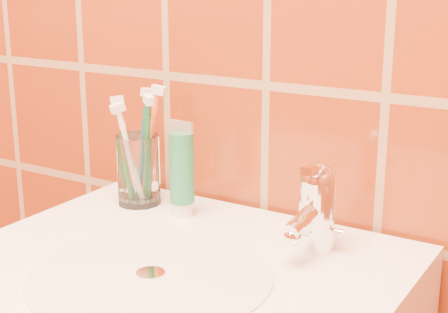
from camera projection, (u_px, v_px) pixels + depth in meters
The scene contains 8 objects.
glass_tumbler at pixel (138, 170), 1.07m from camera, with size 0.07×0.07×0.11m, color white.
toothpaste_tube at pixel (182, 172), 1.02m from camera, with size 0.04×0.04×0.15m.
faucet at pixel (316, 204), 0.90m from camera, with size 0.05×0.11×0.12m.
toothbrush_0 at pixel (130, 156), 1.05m from camera, with size 0.04×0.06×0.17m, color white, non-canonical shape.
toothbrush_1 at pixel (147, 151), 1.05m from camera, with size 0.05×0.04×0.19m, color #1C6A2E, non-canonical shape.
toothbrush_2 at pixel (126, 151), 1.07m from camera, with size 0.06×0.03×0.18m, color #1F772B, non-canonical shape.
toothbrush_3 at pixel (142, 146), 1.08m from camera, with size 0.04×0.05×0.19m, color #0D616D, non-canonical shape.
toothbrush_4 at pixel (150, 145), 1.07m from camera, with size 0.06×0.03×0.20m, color orange, non-canonical shape.
Camera 1 is at (0.47, 0.31, 1.22)m, focal length 55.00 mm.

